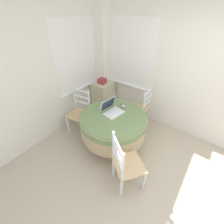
% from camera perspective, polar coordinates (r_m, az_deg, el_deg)
% --- Properties ---
extents(ground_plane, '(30.00, 30.00, 0.00)m').
position_cam_1_polar(ground_plane, '(2.63, 20.98, -33.57)').
color(ground_plane, '#BCAD93').
extents(corner_room_shell, '(4.12, 4.55, 2.55)m').
position_cam_1_polar(corner_room_shell, '(2.86, 1.24, 13.24)').
color(corner_room_shell, white).
rests_on(corner_room_shell, ground_plane).
extents(round_dining_table, '(1.24, 1.24, 0.74)m').
position_cam_1_polar(round_dining_table, '(2.83, 0.61, -4.46)').
color(round_dining_table, '#4C3D2D').
rests_on(round_dining_table, ground_plane).
extents(laptop, '(0.39, 0.36, 0.25)m').
position_cam_1_polar(laptop, '(2.77, -0.12, 0.85)').
color(laptop, white).
rests_on(laptop, round_dining_table).
extents(computer_mouse, '(0.06, 0.10, 0.05)m').
position_cam_1_polar(computer_mouse, '(2.93, 4.23, 2.28)').
color(computer_mouse, silver).
rests_on(computer_mouse, round_dining_table).
extents(cell_phone, '(0.06, 0.11, 0.01)m').
position_cam_1_polar(cell_phone, '(2.99, 4.11, 2.57)').
color(cell_phone, black).
rests_on(cell_phone, round_dining_table).
extents(dining_chair_near_back_window, '(0.48, 0.49, 1.00)m').
position_cam_1_polar(dining_chair_near_back_window, '(3.32, -12.13, -0.24)').
color(dining_chair_near_back_window, tan).
rests_on(dining_chair_near_back_window, ground_plane).
extents(dining_chair_near_right_window, '(0.45, 0.44, 1.00)m').
position_cam_1_polar(dining_chair_near_right_window, '(3.43, 10.71, 1.30)').
color(dining_chair_near_right_window, tan).
rests_on(dining_chair_near_right_window, ground_plane).
extents(dining_chair_camera_near, '(0.58, 0.59, 1.00)m').
position_cam_1_polar(dining_chair_camera_near, '(2.33, 5.31, -19.41)').
color(dining_chair_camera_near, tan).
rests_on(dining_chair_camera_near, ground_plane).
extents(corner_cabinet, '(0.55, 0.46, 0.78)m').
position_cam_1_polar(corner_cabinet, '(4.05, -3.27, 6.33)').
color(corner_cabinet, beige).
rests_on(corner_cabinet, ground_plane).
extents(storage_box, '(0.17, 0.17, 0.12)m').
position_cam_1_polar(storage_box, '(3.78, -3.74, 11.69)').
color(storage_box, '#9E3338').
rests_on(storage_box, corner_cabinet).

